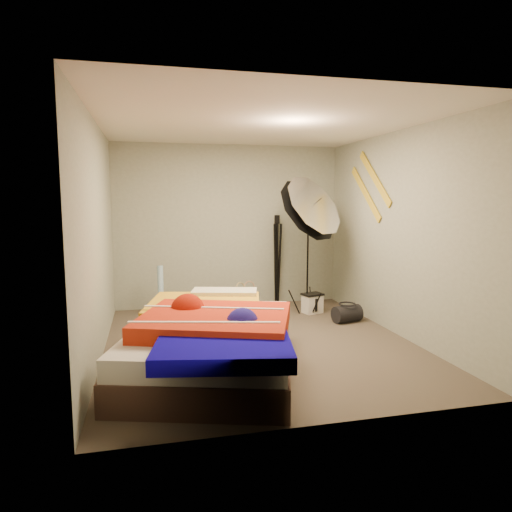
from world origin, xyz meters
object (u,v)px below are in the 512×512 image
object	(u,v)px
wrapping_roll	(161,291)
bed	(213,340)
tote_bag	(243,302)
camera_tripod	(277,254)
duffel_bag	(347,314)
photo_umbrella	(307,211)
camera_case	(312,304)

from	to	relation	value
wrapping_roll	bed	xyz separation A→B (m)	(0.44, -2.23, -0.05)
tote_bag	camera_tripod	size ratio (longest dim) A/B	0.25
tote_bag	bed	size ratio (longest dim) A/B	0.14
wrapping_roll	bed	world-z (taller)	wrapping_roll
camera_tripod	tote_bag	bearing A→B (deg)	-144.90
wrapping_roll	duffel_bag	xyz separation A→B (m)	(2.46, -0.88, -0.25)
tote_bag	camera_tripod	bearing A→B (deg)	11.43
wrapping_roll	duffel_bag	size ratio (longest dim) A/B	1.94
duffel_bag	tote_bag	bearing A→B (deg)	136.03
duffel_bag	wrapping_roll	bearing A→B (deg)	148.26
wrapping_roll	photo_umbrella	distance (m)	2.37
bed	photo_umbrella	distance (m)	2.66
camera_case	camera_tripod	size ratio (longest dim) A/B	0.19
tote_bag	duffel_bag	distance (m)	1.52
tote_bag	camera_tripod	world-z (taller)	camera_tripod
wrapping_roll	camera_tripod	bearing A→B (deg)	11.68
photo_umbrella	camera_case	bearing A→B (deg)	47.79
duffel_bag	bed	xyz separation A→B (m)	(-2.03, -1.35, 0.20)
camera_case	camera_tripod	distance (m)	1.01
duffel_bag	bed	world-z (taller)	bed
camera_case	camera_tripod	bearing A→B (deg)	103.16
photo_umbrella	camera_tripod	xyz separation A→B (m)	(-0.20, 0.84, -0.69)
duffel_bag	photo_umbrella	distance (m)	1.52
wrapping_roll	camera_case	distance (m)	2.21
camera_case	duffel_bag	bearing A→B (deg)	-79.64
wrapping_roll	camera_case	bearing A→B (deg)	-7.45
camera_case	bed	distance (m)	2.62
camera_case	bed	world-z (taller)	bed
duffel_bag	bed	distance (m)	2.45
camera_tripod	camera_case	bearing A→B (deg)	-61.72
bed	wrapping_roll	bearing A→B (deg)	101.03
wrapping_roll	photo_umbrella	bearing A→B (deg)	-12.83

